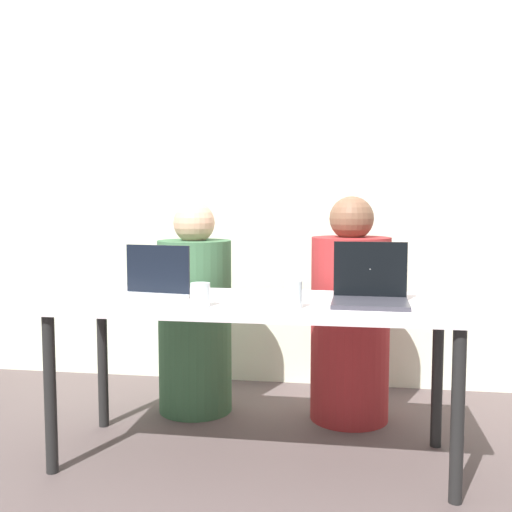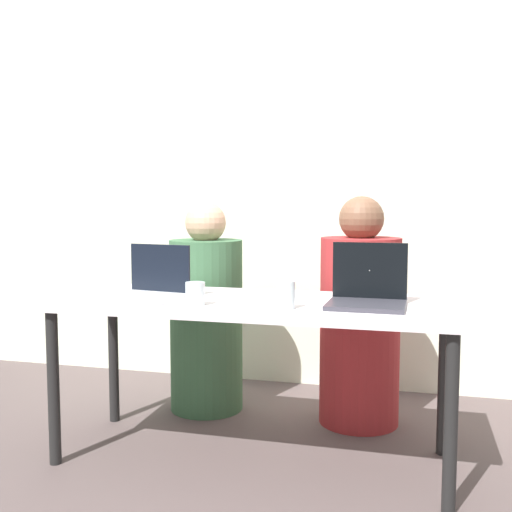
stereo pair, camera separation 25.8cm
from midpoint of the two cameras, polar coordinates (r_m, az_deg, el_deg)
The scene contains 9 objects.
ground_plane at distance 2.75m, azimuth -3.06°, elevation -18.75°, with size 12.00×12.00×0.00m, color #524544.
back_wall at distance 3.68m, azimuth 0.71°, elevation 8.82°, with size 4.50×0.10×2.70m, color silver.
desk at distance 2.56m, azimuth -3.13°, elevation -5.66°, with size 1.70×0.62×0.70m.
person_on_left at distance 3.22m, azimuth -8.14°, elevation -5.99°, with size 0.42×0.42×1.11m.
person_on_right at distance 3.08m, azimuth 6.59°, elevation -6.23°, with size 0.43×0.43×1.14m.
laptop_front_left at distance 2.60m, azimuth -12.92°, elevation -3.00°, with size 0.33×0.29×0.23m.
laptop_front_right at distance 2.45m, azimuth 7.87°, elevation -3.31°, with size 0.31×0.29×0.25m.
water_glass_left at distance 2.39m, azimuth -8.43°, elevation -3.83°, with size 0.08×0.08×0.09m.
water_glass_right at distance 2.33m, azimuth 0.38°, elevation -3.88°, with size 0.07×0.07×0.11m.
Camera 1 is at (0.40, -2.48, 1.11)m, focal length 42.00 mm.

